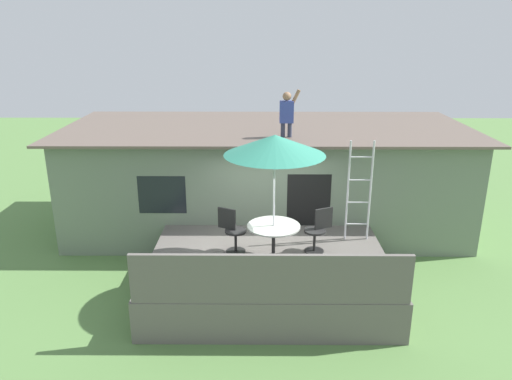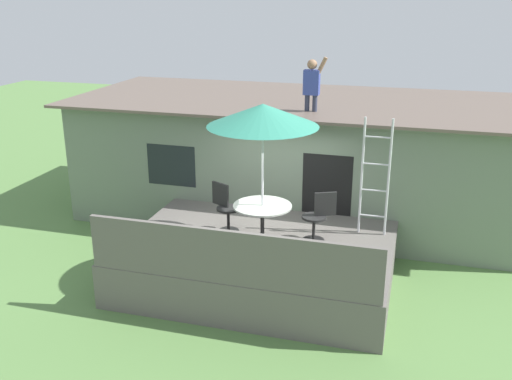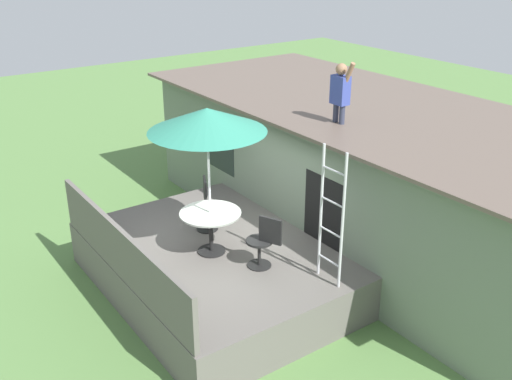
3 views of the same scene
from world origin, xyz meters
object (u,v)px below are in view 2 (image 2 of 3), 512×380
object	(u,v)px
step_ladder	(375,177)
person_figure	(312,82)
patio_chair_right	(318,217)
patio_table	(262,214)
patio_umbrella	(263,115)
patio_chair_left	(225,208)

from	to	relation	value
step_ladder	person_figure	xyz separation A→B (m)	(-1.48, 1.44, 1.46)
person_figure	patio_chair_right	distance (m)	2.99
patio_table	patio_chair_right	size ratio (longest dim) A/B	1.13
patio_chair_right	patio_umbrella	bearing A→B (deg)	0.00
patio_table	patio_umbrella	distance (m)	1.76
patio_table	step_ladder	size ratio (longest dim) A/B	0.47
patio_umbrella	patio_chair_right	distance (m)	2.15
step_ladder	person_figure	size ratio (longest dim) A/B	1.98
step_ladder	patio_chair_left	world-z (taller)	step_ladder
patio_table	patio_umbrella	xyz separation A→B (m)	(0.00, 0.00, 1.76)
patio_umbrella	step_ladder	size ratio (longest dim) A/B	1.15
person_figure	patio_chair_right	xyz separation A→B (m)	(0.56, -2.05, -2.10)
patio_umbrella	person_figure	size ratio (longest dim) A/B	2.29
step_ladder	patio_table	bearing A→B (deg)	-150.72
patio_umbrella	patio_chair_left	xyz separation A→B (m)	(-0.83, 0.40, -1.89)
person_figure	patio_chair_left	size ratio (longest dim) A/B	1.21
patio_chair_right	step_ladder	bearing A→B (deg)	-171.52
patio_table	patio_chair_left	xyz separation A→B (m)	(-0.83, 0.40, -0.13)
patio_chair_left	patio_chair_right	bearing A→B (deg)	26.74
person_figure	patio_chair_right	bearing A→B (deg)	-74.61
patio_table	patio_chair_right	distance (m)	1.02
patio_table	patio_umbrella	size ratio (longest dim) A/B	0.41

